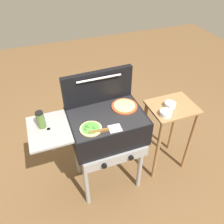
{
  "coord_description": "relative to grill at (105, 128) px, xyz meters",
  "views": [
    {
      "loc": [
        -0.46,
        -1.37,
        2.12
      ],
      "look_at": [
        0.05,
        0.0,
        0.92
      ],
      "focal_mm": 36.13,
      "sensor_mm": 36.0,
      "label": 1
    }
  ],
  "objects": [
    {
      "name": "grill",
      "position": [
        0.0,
        0.0,
        0.0
      ],
      "size": [
        0.96,
        0.53,
        0.9
      ],
      "color": "black",
      "rests_on": "ground_plane"
    },
    {
      "name": "pizza_cheese",
      "position": [
        0.2,
        0.06,
        0.15
      ],
      "size": [
        0.23,
        0.23,
        0.04
      ],
      "color": "#C64723",
      "rests_on": "grill"
    },
    {
      "name": "spatula",
      "position": [
        -0.05,
        -0.17,
        0.15
      ],
      "size": [
        0.26,
        0.1,
        0.02
      ],
      "color": "#B7BABF",
      "rests_on": "grill"
    },
    {
      "name": "pizza_veggie",
      "position": [
        -0.16,
        -0.11,
        0.15
      ],
      "size": [
        0.17,
        0.17,
        0.03
      ],
      "color": "#E0C17F",
      "rests_on": "grill"
    },
    {
      "name": "topping_bowl_far",
      "position": [
        0.64,
        0.01,
        0.08
      ],
      "size": [
        0.1,
        0.1,
        0.04
      ],
      "color": "silver",
      "rests_on": "prep_table"
    },
    {
      "name": "sauce_jar",
      "position": [
        -0.51,
        0.05,
        0.22
      ],
      "size": [
        0.06,
        0.06,
        0.15
      ],
      "color": "#4C6B2D",
      "rests_on": "grill"
    },
    {
      "name": "topping_bowl_near",
      "position": [
        0.54,
        -0.09,
        0.08
      ],
      "size": [
        0.11,
        0.11,
        0.04
      ],
      "color": "silver",
      "rests_on": "prep_table"
    },
    {
      "name": "grill_lid_open",
      "position": [
        0.01,
        0.22,
        0.3
      ],
      "size": [
        0.63,
        0.09,
        0.3
      ],
      "color": "black",
      "rests_on": "grill"
    },
    {
      "name": "prep_table",
      "position": [
        0.67,
        0.0,
        -0.18
      ],
      "size": [
        0.44,
        0.36,
        0.82
      ],
      "color": "olive",
      "rests_on": "ground_plane"
    },
    {
      "name": "ground_plane",
      "position": [
        0.01,
        0.0,
        -0.76
      ],
      "size": [
        8.0,
        8.0,
        0.0
      ],
      "primitive_type": "plane",
      "color": "brown"
    }
  ]
}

